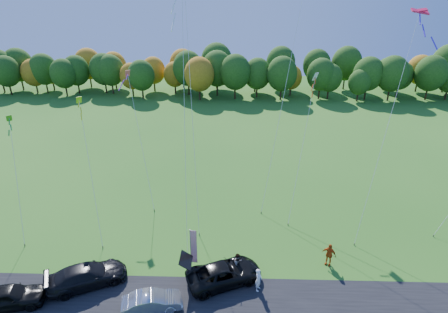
{
  "coord_description": "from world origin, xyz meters",
  "views": [
    {
      "loc": [
        0.85,
        -21.55,
        19.12
      ],
      "look_at": [
        0.0,
        6.0,
        7.0
      ],
      "focal_mm": 28.0,
      "sensor_mm": 36.0,
      "label": 1
    }
  ],
  "objects_px": {
    "feather_flag": "(193,246)",
    "silver_sedan": "(152,302)",
    "person_east": "(329,254)",
    "black_suv": "(224,273)"
  },
  "relations": [
    {
      "from": "black_suv",
      "to": "person_east",
      "type": "bearing_deg",
      "value": -98.36
    },
    {
      "from": "black_suv",
      "to": "person_east",
      "type": "distance_m",
      "value": 8.49
    },
    {
      "from": "person_east",
      "to": "feather_flag",
      "type": "xyz_separation_m",
      "value": [
        -10.58,
        -1.11,
        1.4
      ]
    },
    {
      "from": "person_east",
      "to": "feather_flag",
      "type": "relative_size",
      "value": 0.5
    },
    {
      "from": "black_suv",
      "to": "silver_sedan",
      "type": "bearing_deg",
      "value": 96.95
    },
    {
      "from": "silver_sedan",
      "to": "person_east",
      "type": "height_order",
      "value": "person_east"
    },
    {
      "from": "silver_sedan",
      "to": "feather_flag",
      "type": "relative_size",
      "value": 1.04
    },
    {
      "from": "black_suv",
      "to": "person_east",
      "type": "xyz_separation_m",
      "value": [
        8.21,
        2.13,
        0.19
      ]
    },
    {
      "from": "black_suv",
      "to": "silver_sedan",
      "type": "xyz_separation_m",
      "value": [
        -4.78,
        -2.75,
        -0.11
      ]
    },
    {
      "from": "feather_flag",
      "to": "silver_sedan",
      "type": "bearing_deg",
      "value": -122.58
    }
  ]
}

